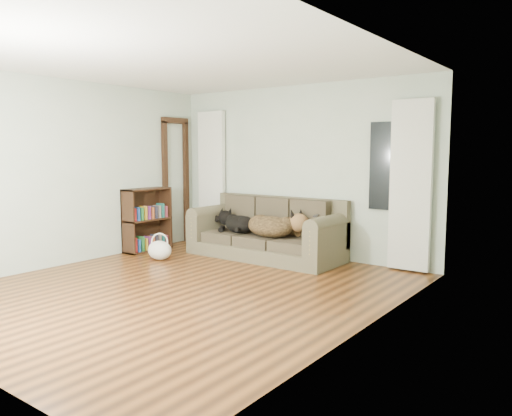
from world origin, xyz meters
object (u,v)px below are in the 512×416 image
Objects in this scene: tote_bag at (160,249)px; bookshelf at (147,220)px; sofa at (264,228)px; dog_black_lab at (238,224)px; dog_shepherd at (274,227)px.

tote_bag is 0.39× the size of bookshelf.
tote_bag is (-1.15, -1.06, -0.29)m from sofa.
dog_black_lab is 1.63× the size of tote_bag.
dog_black_lab is at bearing 0.04° from dog_shepherd.
dog_shepherd is (0.70, -0.04, 0.01)m from dog_black_lab.
sofa reaches higher than tote_bag.
dog_shepherd is at bearing 16.10° from bookshelf.
bookshelf is at bearing -122.73° from dog_black_lab.
sofa is 6.05× the size of tote_bag.
tote_bag is at bearing -28.80° from bookshelf.
dog_shepherd is 2.15m from bookshelf.
sofa is at bearing 42.78° from tote_bag.
bookshelf is at bearing -159.55° from sofa.
dog_shepherd is 0.76× the size of bookshelf.
dog_shepherd is 1.97× the size of tote_bag.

